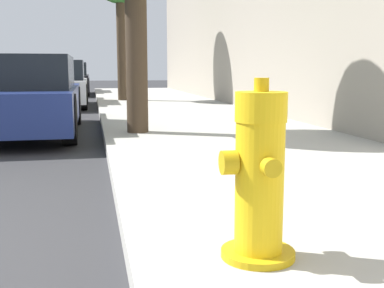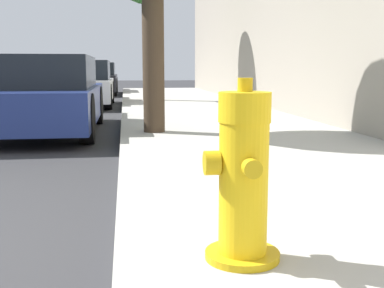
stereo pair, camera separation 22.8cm
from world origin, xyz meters
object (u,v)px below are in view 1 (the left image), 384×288
Objects in this scene: parked_car_far at (66,79)px; parked_car_near at (23,96)px; parked_car_mid at (55,85)px; fire_hydrant at (259,178)px.

parked_car_near is at bearing -90.53° from parked_car_far.
parked_car_mid is at bearing 88.93° from parked_car_near.
fire_hydrant is 6.23m from parked_car_near.
fire_hydrant is 11.73m from parked_car_mid.
parked_car_mid is at bearing 98.51° from fire_hydrant.
parked_car_mid reaches higher than fire_hydrant.
fire_hydrant is at bearing -84.43° from parked_car_far.
parked_car_near reaches higher than fire_hydrant.
parked_car_mid is 6.15m from parked_car_far.
parked_car_near is 5.65m from parked_car_mid.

